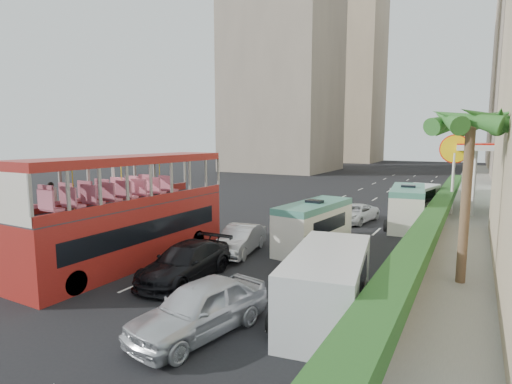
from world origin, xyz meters
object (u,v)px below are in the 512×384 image
Objects in this scene: panel_van_near at (327,285)px; palm_tree at (466,203)px; car_silver_lane_b at (200,333)px; double_decker_bus at (131,210)px; car_black at (186,279)px; minibus_near at (314,226)px; minibus_far at (407,207)px; panel_van_far at (416,200)px; van_asset at (355,222)px; car_silver_lane_a at (240,253)px; shell_station at (504,179)px.

panel_van_near is 0.87× the size of palm_tree.
car_silver_lane_b is 0.85× the size of panel_van_near.
palm_tree is (3.71, 5.31, 2.26)m from panel_van_near.
car_black is at bearing -9.95° from double_decker_bus.
minibus_far is at bearing 73.20° from minibus_near.
palm_tree is (3.72, -15.93, 2.30)m from panel_van_far.
minibus_far is 1.12× the size of panel_van_far.
car_silver_lane_b is at bearing -86.47° from panel_van_far.
palm_tree is at bearing -77.54° from minibus_far.
minibus_near reaches higher than panel_van_near.
minibus_far is 11.16m from palm_tree.
panel_van_far is at bearing 103.15° from palm_tree.
panel_van_far is at bearing 63.18° from double_decker_bus.
van_asset is 0.73× the size of minibus_far.
car_silver_lane_b is (7.08, -4.14, -2.53)m from double_decker_bus.
car_silver_lane_b is (3.38, -7.88, 0.00)m from car_silver_lane_a.
car_silver_lane_b is 24.28m from panel_van_far.
panel_van_near is at bearing -7.38° from double_decker_bus.
panel_van_far is (10.08, 19.93, -1.45)m from double_decker_bus.
palm_tree is at bearing 21.55° from car_black.
minibus_far is at bearing 9.78° from van_asset.
car_silver_lane_a reaches higher than van_asset.
car_black is 7.72m from minibus_near.
minibus_far reaches higher than van_asset.
shell_station reaches higher than minibus_far.
palm_tree is at bearing 45.67° from panel_van_near.
minibus_far is 0.94× the size of palm_tree.
car_silver_lane_a is 4.18m from minibus_near.
car_silver_lane_a is 0.85× the size of car_black.
minibus_far reaches higher than car_silver_lane_b.
minibus_far is at bearing 91.44° from car_silver_lane_b.
panel_van_far is (3.00, 24.07, 1.08)m from car_silver_lane_b.
palm_tree reaches higher than double_decker_bus.
van_asset is 0.56× the size of shell_station.
shell_station is (12.30, 19.25, 2.75)m from car_silver_lane_a.
minibus_far is at bearing 54.54° from double_decker_bus.
car_black reaches higher than car_silver_lane_a.
car_black is 0.79× the size of palm_tree.
double_decker_bus is 14.39m from palm_tree.
car_silver_lane_b is at bearing -30.33° from double_decker_bus.
shell_station is (12.30, 23.65, 2.75)m from car_black.
palm_tree is at bearing -7.99° from car_silver_lane_a.
car_silver_lane_b is at bearing -129.56° from palm_tree.
car_silver_lane_b is 0.88× the size of panel_van_far.
double_decker_bus is 28.02m from shell_station.
car_black is (3.70, -0.65, -2.53)m from double_decker_bus.
double_decker_bus is at bearing -124.82° from shell_station.
car_silver_lane_b is at bearing -49.16° from car_black.
van_asset is 16.05m from panel_van_near.
double_decker_bus reaches higher than panel_van_near.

